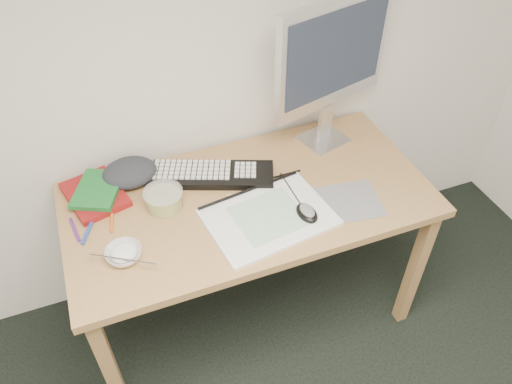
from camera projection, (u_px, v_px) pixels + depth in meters
The scene contains 18 objects.
desk at pixel (249, 212), 1.97m from camera, with size 1.40×0.70×0.75m.
mousepad at pixel (350, 201), 1.89m from camera, with size 0.23×0.21×0.00m, color slate.
sketchpad at pixel (269, 217), 1.83m from camera, with size 0.45×0.32×0.01m, color white.
keyboard at pixel (212, 175), 1.99m from camera, with size 0.49×0.16×0.03m, color black.
monitor at pixel (333, 58), 1.91m from camera, with size 0.53×0.21×0.63m.
mouse at pixel (307, 211), 1.82m from camera, with size 0.07×0.11×0.04m, color black.
rice_bowl at pixel (124, 254), 1.68m from camera, with size 0.12×0.12×0.04m, color silver.
chopsticks at pixel (122, 259), 1.64m from camera, with size 0.02×0.02×0.23m, color #BABBBD.
fruit_tub at pixel (164, 199), 1.86m from camera, with size 0.15×0.15×0.07m, color gold.
book_red at pixel (95, 195), 1.91m from camera, with size 0.19×0.26×0.03m, color maroon.
book_green at pixel (98, 189), 1.89m from camera, with size 0.16×0.21×0.02m, color #196728.
cloth_lump at pixel (130, 173), 1.96m from camera, with size 0.18×0.15×0.07m, color #25292D.
pencil_pink at pixel (252, 182), 1.97m from camera, with size 0.01×0.01×0.17m, color pink.
pencil_tan at pixel (249, 194), 1.92m from camera, with size 0.01×0.01×0.18m, color tan.
pencil_black at pixel (278, 176), 2.00m from camera, with size 0.01×0.01×0.20m, color black.
marker_blue at pixel (89, 229), 1.78m from camera, with size 0.01×0.01×0.14m, color #1E45A6.
marker_orange at pixel (112, 219), 1.82m from camera, with size 0.01×0.01×0.13m, color orange.
marker_purple at pixel (75, 230), 1.78m from camera, with size 0.01×0.01×0.12m, color #5E2382.
Camera 1 is at (-0.29, 0.13, 2.07)m, focal length 35.00 mm.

